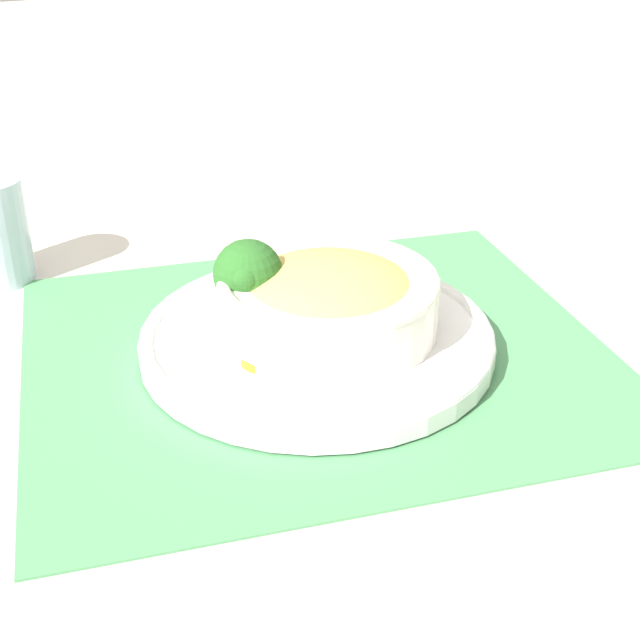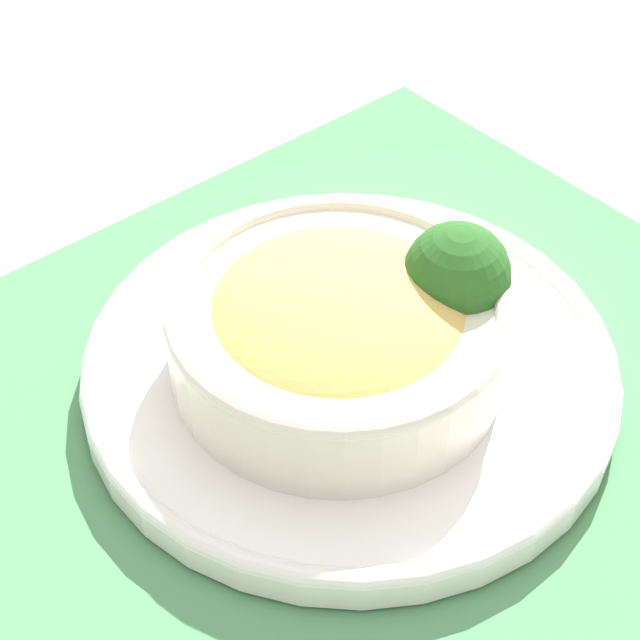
% 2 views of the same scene
% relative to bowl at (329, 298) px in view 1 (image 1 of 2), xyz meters
% --- Properties ---
extents(ground_plane, '(4.00, 4.00, 0.00)m').
position_rel_bowl_xyz_m(ground_plane, '(0.00, 0.01, -0.05)').
color(ground_plane, beige).
extents(placemat, '(0.45, 0.51, 0.00)m').
position_rel_bowl_xyz_m(placemat, '(0.00, 0.01, -0.05)').
color(placemat, '#4C8C59').
rests_on(placemat, ground_plane).
extents(plate, '(0.29, 0.29, 0.02)m').
position_rel_bowl_xyz_m(plate, '(0.00, 0.01, -0.03)').
color(plate, white).
rests_on(plate, placemat).
extents(bowl, '(0.18, 0.18, 0.06)m').
position_rel_bowl_xyz_m(bowl, '(0.00, 0.00, 0.00)').
color(bowl, silver).
rests_on(bowl, plate).
extents(broccoli_floret, '(0.06, 0.06, 0.08)m').
position_rel_bowl_xyz_m(broccoli_floret, '(0.03, 0.06, 0.02)').
color(broccoli_floret, '#759E51').
rests_on(broccoli_floret, plate).
extents(carrot_slice_near, '(0.04, 0.04, 0.01)m').
position_rel_bowl_xyz_m(carrot_slice_near, '(-0.03, 0.06, -0.03)').
color(carrot_slice_near, orange).
rests_on(carrot_slice_near, plate).
extents(carrot_slice_middle, '(0.04, 0.04, 0.01)m').
position_rel_bowl_xyz_m(carrot_slice_middle, '(-0.04, 0.05, -0.03)').
color(carrot_slice_middle, orange).
rests_on(carrot_slice_middle, plate).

